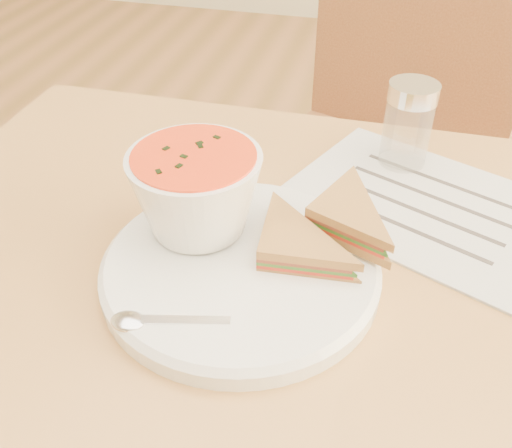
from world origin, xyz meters
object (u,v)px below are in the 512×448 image
(chair_far, at_px, (363,174))
(condiment_shaker, at_px, (407,125))
(plate, at_px, (241,269))
(soup_bowl, at_px, (197,196))

(chair_far, bearing_deg, condiment_shaker, 118.08)
(chair_far, height_order, plate, chair_far)
(chair_far, distance_m, soup_bowl, 0.66)
(soup_bowl, xyz_separation_m, condiment_shaker, (0.19, 0.21, -0.01))
(chair_far, bearing_deg, plate, 101.36)
(plate, bearing_deg, soup_bowl, 146.38)
(condiment_shaker, bearing_deg, chair_far, 99.03)
(chair_far, distance_m, plate, 0.66)
(plate, bearing_deg, chair_far, 82.31)
(soup_bowl, distance_m, condiment_shaker, 0.28)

